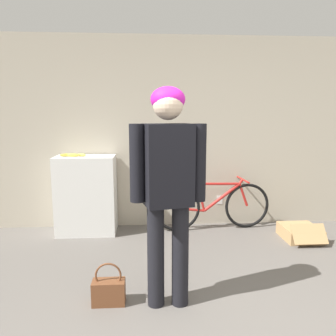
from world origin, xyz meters
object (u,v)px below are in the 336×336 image
(person, at_px, (168,176))
(cardboard_box, at_px, (300,233))
(banana, at_px, (73,155))
(bicycle, at_px, (213,205))
(handbag, at_px, (109,291))

(person, height_order, cardboard_box, person)
(banana, distance_m, cardboard_box, 3.06)
(banana, height_order, cardboard_box, banana)
(cardboard_box, bearing_deg, banana, 172.37)
(bicycle, xyz_separation_m, cardboard_box, (1.04, -0.43, -0.26))
(banana, bearing_deg, bicycle, 1.27)
(person, bearing_deg, handbag, 163.20)
(person, xyz_separation_m, banana, (-1.11, 1.72, -0.03))
(person, xyz_separation_m, cardboard_box, (1.76, 1.33, -1.00))
(person, distance_m, cardboard_box, 2.42)
(bicycle, relative_size, banana, 4.63)
(handbag, bearing_deg, person, -3.74)
(handbag, height_order, cardboard_box, handbag)
(person, relative_size, bicycle, 1.10)
(person, height_order, handbag, person)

